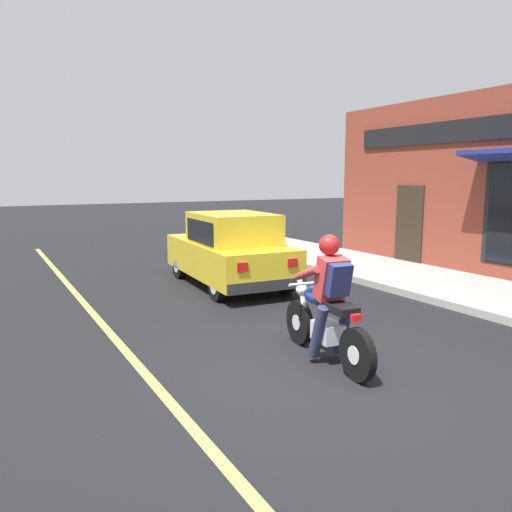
{
  "coord_description": "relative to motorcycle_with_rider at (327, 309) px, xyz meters",
  "views": [
    {
      "loc": [
        -3.39,
        -4.5,
        2.31
      ],
      "look_at": [
        0.79,
        2.99,
        0.95
      ],
      "focal_mm": 35.0,
      "sensor_mm": 36.0,
      "label": 1
    }
  ],
  "objects": [
    {
      "name": "lane_stripe",
      "position": [
        -2.14,
        2.65,
        -0.67
      ],
      "size": [
        0.12,
        19.8,
        0.01
      ],
      "primitive_type": "cube",
      "color": "#D1C64C",
      "rests_on": "ground"
    },
    {
      "name": "car_hatchback",
      "position": [
        0.89,
        4.58,
        0.09
      ],
      "size": [
        1.86,
        3.87,
        1.57
      ],
      "color": "black",
      "rests_on": "ground"
    },
    {
      "name": "ground_plane",
      "position": [
        -0.34,
        -0.35,
        -0.68
      ],
      "size": [
        80.0,
        80.0,
        0.0
      ],
      "primitive_type": "plane",
      "color": "black"
    },
    {
      "name": "sidewalk_curb",
      "position": [
        4.71,
        2.65,
        -0.61
      ],
      "size": [
        2.6,
        22.0,
        0.14
      ],
      "primitive_type": "cube",
      "color": "#9E9B93",
      "rests_on": "ground"
    },
    {
      "name": "motorcycle_with_rider",
      "position": [
        0.0,
        0.0,
        0.0
      ],
      "size": [
        0.61,
        2.02,
        1.62
      ],
      "color": "black",
      "rests_on": "ground"
    }
  ]
}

